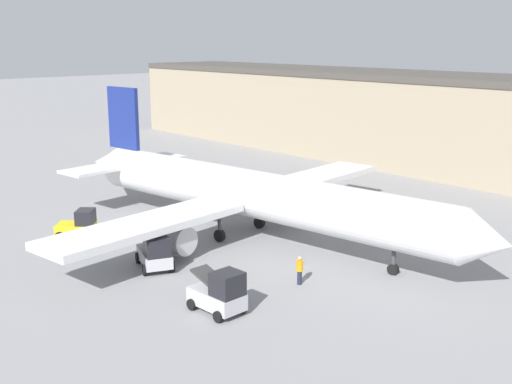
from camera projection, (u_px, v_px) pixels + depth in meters
The scene contains 7 objects.
ground_plane at pixel (256, 239), 47.41m from camera, with size 400.00×400.00×0.00m, color gray.
terminal_building at pixel (384, 116), 77.49m from camera, with size 82.82×13.49×10.55m.
airplane at pixel (246, 194), 47.22m from camera, with size 38.08×32.94×10.37m.
ground_crew_worker at pixel (300, 269), 38.43m from camera, with size 0.39×0.39×1.78m.
baggage_tug at pixel (79, 225), 47.28m from camera, with size 3.28×3.29×2.19m.
belt_loader_truck at pixel (220, 293), 34.38m from camera, with size 3.23×2.06×2.48m.
pushback_tug at pixel (155, 253), 40.93m from camera, with size 3.88×2.99×2.30m.
Camera 1 is at (33.70, -30.23, 14.48)m, focal length 45.00 mm.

